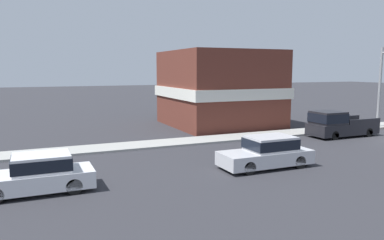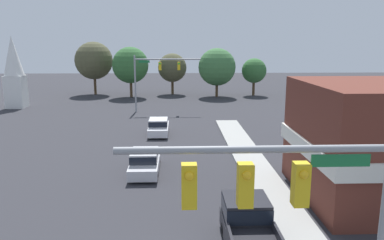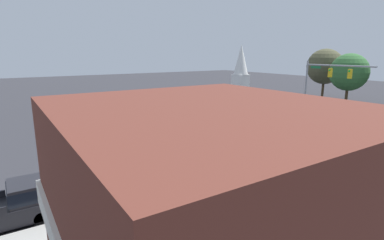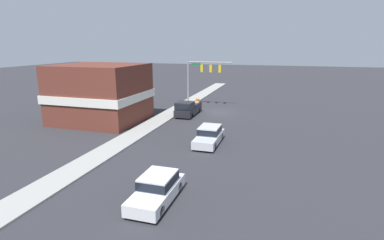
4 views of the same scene
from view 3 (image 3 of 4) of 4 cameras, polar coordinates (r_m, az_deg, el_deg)
The scene contains 8 objects.
far_signal_assembly at distance 39.94m, azimuth 24.05°, elevation 7.43°, with size 8.53×0.49×7.28m.
car_lead at distance 24.60m, azimuth -7.77°, elevation -4.86°, with size 1.93×4.87×1.63m.
car_second_ahead at distance 30.43m, azimuth 11.67°, elevation -1.64°, with size 1.91×4.63×1.60m.
pickup_truck_parked at distance 17.53m, azimuth -31.11°, elevation -13.60°, with size 2.10×5.42×1.97m.
corner_brick_building at distance 10.05m, azimuth 3.28°, elevation -16.33°, with size 9.79×9.00×6.67m.
church_steeple at distance 55.72m, azimuth 9.27°, elevation 9.29°, with size 2.67×2.67×9.83m.
backdrop_tree_left_far at distance 60.54m, azimuth 23.99°, elevation 9.29°, with size 6.41×6.41×9.04m.
backdrop_tree_left_mid at distance 54.06m, azimuth 27.73°, elevation 8.06°, with size 5.91×5.91×8.22m.
Camera 3 is at (19.23, 3.22, 8.15)m, focal length 28.00 mm.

